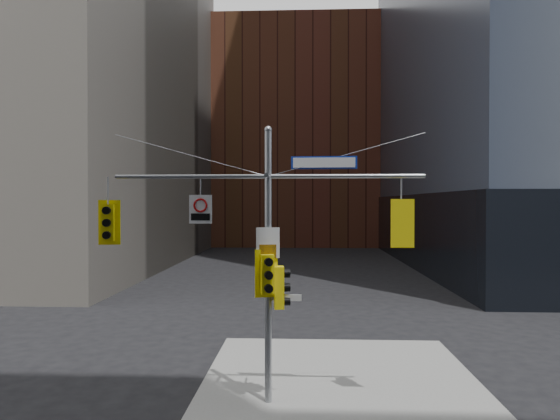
# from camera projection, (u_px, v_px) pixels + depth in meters

# --- Properties ---
(sidewalk_corner) EXTENTS (8.00, 8.00, 0.15)m
(sidewalk_corner) POSITION_uv_depth(u_px,v_px,m) (340.00, 379.00, 14.84)
(sidewalk_corner) COLOR gray
(sidewalk_corner) RESTS_ON ground
(brick_midrise) EXTENTS (26.00, 20.00, 28.00)m
(brick_midrise) POSITION_uv_depth(u_px,v_px,m) (296.00, 140.00, 68.67)
(brick_midrise) COLOR brown
(brick_midrise) RESTS_ON ground
(signal_assembly) EXTENTS (8.00, 0.80, 7.30)m
(signal_assembly) POSITION_uv_depth(u_px,v_px,m) (268.00, 238.00, 12.86)
(signal_assembly) COLOR #919499
(signal_assembly) RESTS_ON ground
(traffic_light_west_arm) EXTENTS (0.56, 0.50, 1.19)m
(traffic_light_west_arm) POSITION_uv_depth(u_px,v_px,m) (108.00, 223.00, 13.06)
(traffic_light_west_arm) COLOR yellow
(traffic_light_west_arm) RESTS_ON ground
(traffic_light_east_arm) EXTENTS (0.59, 0.46, 1.23)m
(traffic_light_east_arm) POSITION_uv_depth(u_px,v_px,m) (401.00, 223.00, 12.70)
(traffic_light_east_arm) COLOR yellow
(traffic_light_east_arm) RESTS_ON ground
(traffic_light_pole_side) EXTENTS (0.44, 0.38, 1.08)m
(traffic_light_pole_side) POSITION_uv_depth(u_px,v_px,m) (281.00, 287.00, 12.88)
(traffic_light_pole_side) COLOR yellow
(traffic_light_pole_side) RESTS_ON ground
(traffic_light_pole_front) EXTENTS (0.58, 0.54, 1.23)m
(traffic_light_pole_front) POSITION_uv_depth(u_px,v_px,m) (267.00, 274.00, 12.61)
(traffic_light_pole_front) COLOR yellow
(traffic_light_pole_front) RESTS_ON ground
(street_sign_blade) EXTENTS (1.69, 0.12, 0.33)m
(street_sign_blade) POSITION_uv_depth(u_px,v_px,m) (324.00, 163.00, 12.77)
(street_sign_blade) COLOR #102B99
(street_sign_blade) RESTS_ON ground
(regulatory_sign_arm) EXTENTS (0.60, 0.08, 0.75)m
(regulatory_sign_arm) POSITION_uv_depth(u_px,v_px,m) (200.00, 208.00, 12.91)
(regulatory_sign_arm) COLOR silver
(regulatory_sign_arm) RESTS_ON ground
(regulatory_sign_pole) EXTENTS (0.60, 0.11, 0.79)m
(regulatory_sign_pole) POSITION_uv_depth(u_px,v_px,m) (268.00, 244.00, 12.75)
(regulatory_sign_pole) COLOR silver
(regulatory_sign_pole) RESTS_ON ground
(street_blade_ew) EXTENTS (0.83, 0.09, 0.17)m
(street_blade_ew) POSITION_uv_depth(u_px,v_px,m) (286.00, 297.00, 12.87)
(street_blade_ew) COLOR silver
(street_blade_ew) RESTS_ON ground
(street_blade_ns) EXTENTS (0.04, 0.70, 0.14)m
(street_blade_ns) POSITION_uv_depth(u_px,v_px,m) (269.00, 291.00, 13.34)
(street_blade_ns) COLOR #145926
(street_blade_ns) RESTS_ON ground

